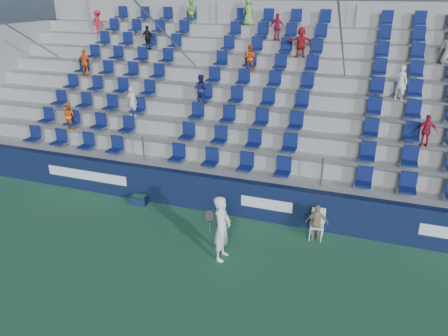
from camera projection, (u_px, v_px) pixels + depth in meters
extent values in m
plane|color=#2C6742|center=(180.00, 266.00, 11.36)|extent=(70.00, 70.00, 0.00)
cube|color=#10193B|center=(222.00, 195.00, 13.87)|extent=(24.00, 0.30, 1.20)
cube|color=white|center=(86.00, 175.00, 15.29)|extent=(3.20, 0.02, 0.34)
cube|color=white|center=(266.00, 204.00, 13.25)|extent=(1.60, 0.02, 0.34)
cube|color=#9D9D98|center=(228.00, 188.00, 14.37)|extent=(24.00, 0.85, 1.20)
cube|color=#9D9D98|center=(236.00, 172.00, 15.01)|extent=(24.00, 0.85, 1.70)
cube|color=#9D9D98|center=(244.00, 156.00, 15.65)|extent=(24.00, 0.85, 2.20)
cube|color=#9D9D98|center=(251.00, 143.00, 16.30)|extent=(24.00, 0.85, 2.70)
cube|color=#9D9D98|center=(257.00, 130.00, 16.94)|extent=(24.00, 0.85, 3.20)
cube|color=#9D9D98|center=(263.00, 118.00, 17.58)|extent=(24.00, 0.85, 3.70)
cube|color=#9D9D98|center=(268.00, 107.00, 18.23)|extent=(24.00, 0.85, 4.20)
cube|color=#9D9D98|center=(274.00, 97.00, 18.87)|extent=(24.00, 0.85, 4.70)
cube|color=#9D9D98|center=(278.00, 87.00, 19.51)|extent=(24.00, 0.85, 5.20)
cube|color=#9D9D98|center=(282.00, 73.00, 19.91)|extent=(24.00, 0.50, 6.20)
cube|color=#9D9D98|center=(12.00, 83.00, 20.28)|extent=(0.30, 7.65, 5.20)
cube|color=#0D1A53|center=(228.00, 161.00, 14.00)|extent=(16.05, 0.50, 0.70)
cube|color=#0D1A53|center=(236.00, 138.00, 14.55)|extent=(16.05, 0.50, 0.70)
cube|color=#0D1A53|center=(244.00, 117.00, 15.10)|extent=(16.05, 0.50, 0.70)
cube|color=#0D1A53|center=(252.00, 98.00, 15.65)|extent=(16.05, 0.50, 0.70)
cube|color=#0D1A53|center=(258.00, 80.00, 16.20)|extent=(16.05, 0.50, 0.70)
cube|color=#0D1A53|center=(265.00, 62.00, 16.74)|extent=(16.05, 0.50, 0.70)
cube|color=#0D1A53|center=(271.00, 47.00, 17.29)|extent=(16.05, 0.50, 0.70)
cube|color=#0D1A53|center=(276.00, 32.00, 17.84)|extent=(16.05, 0.50, 0.70)
cube|color=#0D1A53|center=(282.00, 17.00, 18.39)|extent=(16.05, 0.50, 0.70)
cylinder|color=gray|center=(184.00, 54.00, 16.83)|extent=(0.06, 7.68, 4.55)
cylinder|color=gray|center=(344.00, 62.00, 14.95)|extent=(0.06, 7.68, 4.55)
cylinder|color=gray|center=(42.00, 46.00, 18.97)|extent=(0.06, 7.68, 4.55)
imported|color=black|center=(148.00, 38.00, 18.91)|extent=(0.61, 0.32, 1.00)
imported|color=#71B849|center=(249.00, 11.00, 18.72)|extent=(0.58, 0.40, 1.14)
imported|color=beige|center=(132.00, 102.00, 16.36)|extent=(0.41, 0.27, 1.11)
imported|color=red|center=(98.00, 22.00, 20.41)|extent=(0.75, 0.54, 1.05)
imported|color=white|center=(401.00, 83.00, 14.52)|extent=(0.49, 0.40, 1.16)
imported|color=#E75A1B|center=(85.00, 63.00, 18.46)|extent=(0.69, 0.36, 1.13)
imported|color=#89D153|center=(191.00, 12.00, 19.58)|extent=(0.57, 0.49, 1.02)
imported|color=#B11737|center=(277.00, 27.00, 17.72)|extent=(0.64, 0.31, 1.05)
imported|color=#AD1738|center=(427.00, 131.00, 13.18)|extent=(0.61, 0.31, 1.00)
imported|color=#EA5B1B|center=(69.00, 116.00, 16.54)|extent=(0.54, 0.44, 1.02)
imported|color=#B41823|center=(301.00, 42.00, 16.79)|extent=(1.10, 0.67, 1.13)
imported|color=#1C1B52|center=(201.00, 89.00, 16.15)|extent=(0.53, 0.41, 1.07)
imported|color=#DC4C19|center=(250.00, 58.00, 16.83)|extent=(0.50, 0.39, 1.00)
imported|color=white|center=(222.00, 228.00, 11.36)|extent=(0.44, 0.66, 1.81)
cylinder|color=navy|center=(209.00, 226.00, 11.17)|extent=(0.03, 0.03, 0.28)
torus|color=black|center=(209.00, 216.00, 11.05)|extent=(0.30, 0.17, 0.28)
plane|color=#262626|center=(209.00, 216.00, 11.05)|extent=(0.30, 0.16, 0.29)
sphere|color=yellow|center=(228.00, 223.00, 10.99)|extent=(0.07, 0.07, 0.07)
sphere|color=yellow|center=(229.00, 221.00, 11.03)|extent=(0.07, 0.07, 0.07)
cube|color=white|center=(317.00, 226.00, 12.44)|extent=(0.45, 0.45, 0.04)
cube|color=white|center=(318.00, 215.00, 12.51)|extent=(0.40, 0.10, 0.49)
cylinder|color=white|center=(310.00, 234.00, 12.43)|extent=(0.03, 0.03, 0.39)
cylinder|color=white|center=(321.00, 236.00, 12.33)|extent=(0.03, 0.03, 0.39)
cylinder|color=white|center=(311.00, 229.00, 12.71)|extent=(0.03, 0.03, 0.39)
cylinder|color=white|center=(323.00, 231.00, 12.61)|extent=(0.03, 0.03, 0.39)
imported|color=tan|center=(317.00, 223.00, 12.35)|extent=(0.67, 0.35, 1.10)
cube|color=#111D3E|center=(139.00, 200.00, 14.57)|extent=(0.58, 0.41, 0.30)
cube|color=#1E662D|center=(139.00, 198.00, 14.54)|extent=(0.47, 0.30, 0.18)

